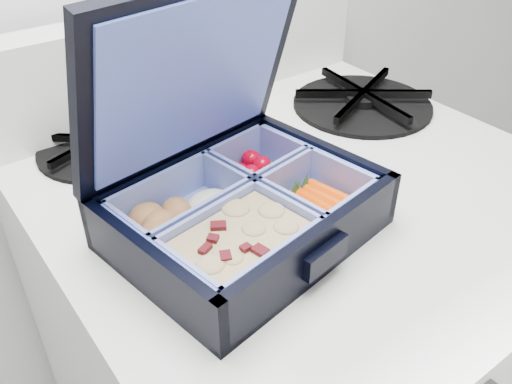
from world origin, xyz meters
TOP-DOWN VIEW (x-y plane):
  - bento_box at (-0.47, 1.64)m, footprint 0.27×0.23m
  - burner_grate at (-0.17, 1.78)m, footprint 0.26×0.26m
  - burner_grate_rear at (-0.52, 1.89)m, footprint 0.20×0.20m
  - fork at (-0.37, 1.80)m, footprint 0.10×0.16m

SIDE VIEW (x-z plane):
  - fork at x=-0.37m, z-range 0.87..0.88m
  - burner_grate_rear at x=-0.52m, z-range 0.87..0.89m
  - burner_grate at x=-0.17m, z-range 0.87..0.90m
  - bento_box at x=-0.47m, z-range 0.87..0.93m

